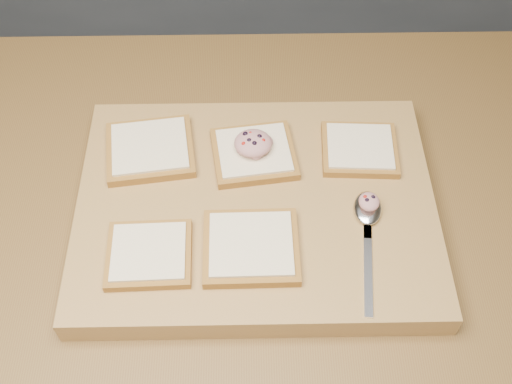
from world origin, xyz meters
The scene contains 10 objects.
island_counter centered at (0.00, 0.00, 0.45)m, with size 2.00×0.80×0.90m.
cutting_board centered at (0.03, -0.02, 0.92)m, with size 0.52×0.39×0.04m, color #9F7444.
bread_far_left centered at (-0.13, 0.07, 0.95)m, with size 0.14×0.14×0.02m.
bread_far_center centered at (0.03, 0.06, 0.95)m, with size 0.14×0.13×0.02m.
bread_far_right centered at (0.19, 0.07, 0.95)m, with size 0.12×0.11×0.02m.
bread_near_left centered at (-0.11, -0.12, 0.95)m, with size 0.12×0.11×0.02m.
bread_near_center centered at (0.03, -0.11, 0.95)m, with size 0.13×0.12×0.02m.
tuna_salad_dollop centered at (0.03, 0.06, 0.97)m, with size 0.06×0.05×0.03m.
spoon centered at (0.19, -0.06, 0.95)m, with size 0.05×0.20×0.01m.
spoon_salad centered at (0.19, -0.05, 0.96)m, with size 0.03×0.03×0.02m.
Camera 1 is at (0.02, -0.58, 1.69)m, focal length 45.00 mm.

